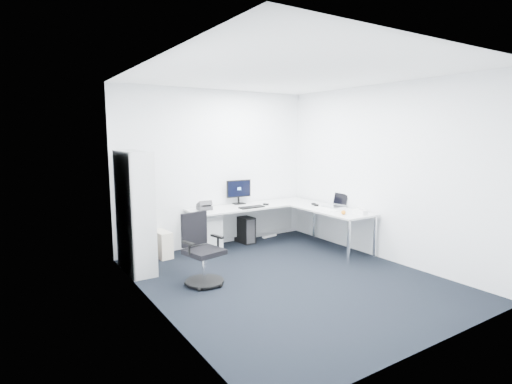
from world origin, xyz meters
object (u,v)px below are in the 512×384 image
l_desk (265,228)px  bookshelf (135,212)px  monitor (239,192)px  laptop (333,200)px  task_chair (204,250)px

l_desk → bookshelf: 2.23m
l_desk → monitor: bearing=106.3°
monitor → laptop: bearing=-39.7°
task_chair → laptop: (2.62, 0.40, 0.36)m
l_desk → laptop: laptop is taller
bookshelf → laptop: bookshelf is taller
monitor → l_desk: bearing=-70.0°
task_chair → bookshelf: bearing=107.3°
task_chair → monitor: size_ratio=2.00×
bookshelf → laptop: 3.27m
l_desk → monitor: (-0.17, 0.57, 0.57)m
task_chair → monitor: 2.15m
bookshelf → monitor: bearing=14.6°
task_chair → laptop: 2.68m
laptop → bookshelf: bearing=164.9°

